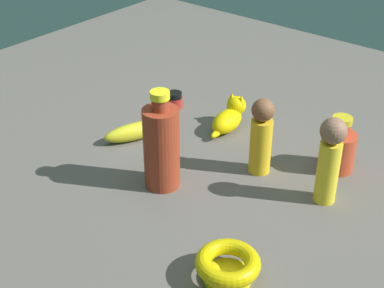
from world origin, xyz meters
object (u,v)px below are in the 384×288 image
object	(u,v)px
cat_figurine	(229,117)
person_figure_child	(261,136)
bottle_tall	(161,146)
banana	(136,131)
nail_polish_jar	(174,100)
bowl	(228,265)
bottle_short	(338,149)
person_figure_adult	(330,158)

from	to	relation	value
cat_figurine	person_figure_child	size ratio (longest dim) A/B	0.80
bottle_tall	person_figure_child	xyz separation A→B (m)	(-0.14, -0.18, -0.01)
bottle_tall	cat_figurine	distance (m)	0.31
banana	person_figure_child	world-z (taller)	person_figure_child
banana	nail_polish_jar	world-z (taller)	same
bottle_tall	bowl	size ratio (longest dim) A/B	1.95
bottle_short	bottle_tall	distance (m)	0.41
person_figure_adult	bottle_short	bearing A→B (deg)	-73.37
bowl	person_figure_child	size ratio (longest dim) A/B	0.64
person_figure_adult	person_figure_child	xyz separation A→B (m)	(0.17, -0.01, -0.01)
bottle_short	cat_figurine	world-z (taller)	bottle_short
person_figure_adult	bowl	size ratio (longest dim) A/B	1.68
bottle_short	person_figure_adult	xyz separation A→B (m)	(-0.04, 0.13, 0.05)
bottle_tall	person_figure_child	bearing A→B (deg)	-127.06
bottle_short	bowl	distance (m)	0.45
banana	bottle_short	xyz separation A→B (m)	(-0.45, -0.20, 0.03)
bottle_tall	nail_polish_jar	bearing A→B (deg)	-53.32
bottle_short	person_figure_child	distance (m)	0.18
cat_figurine	bowl	bearing A→B (deg)	125.69
bottle_short	person_figure_child	world-z (taller)	person_figure_child
cat_figurine	bottle_short	bearing A→B (deg)	-179.05
bottle_tall	cat_figurine	world-z (taller)	bottle_tall
banana	bottle_tall	distance (m)	0.23
bowl	cat_figurine	bearing A→B (deg)	-54.31
cat_figurine	person_figure_child	xyz separation A→B (m)	(-0.17, 0.12, 0.06)
nail_polish_jar	person_figure_child	size ratio (longest dim) A/B	0.25
bottle_short	cat_figurine	distance (m)	0.30
bowl	person_figure_child	xyz separation A→B (m)	(0.15, -0.33, 0.06)
bottle_short	person_figure_child	bearing A→B (deg)	42.61
bowl	bottle_tall	bearing A→B (deg)	-27.18
bottle_short	bowl	xyz separation A→B (m)	(-0.02, 0.45, -0.02)
person_figure_adult	bowl	world-z (taller)	person_figure_adult
person_figure_child	banana	bearing A→B (deg)	13.05
banana	bottle_short	size ratio (longest dim) A/B	1.26
bottle_short	person_figure_child	size ratio (longest dim) A/B	0.73
bottle_tall	nail_polish_jar	xyz separation A→B (m)	(0.22, -0.30, -0.08)
bottle_tall	cat_figurine	size ratio (longest dim) A/B	1.55
person_figure_adult	cat_figurine	xyz separation A→B (m)	(0.34, -0.12, -0.07)
cat_figurine	nail_polish_jar	xyz separation A→B (m)	(0.19, -0.00, -0.01)
bottle_tall	nail_polish_jar	distance (m)	0.38
banana	bottle_short	distance (m)	0.50
person_figure_adult	nail_polish_jar	distance (m)	0.55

